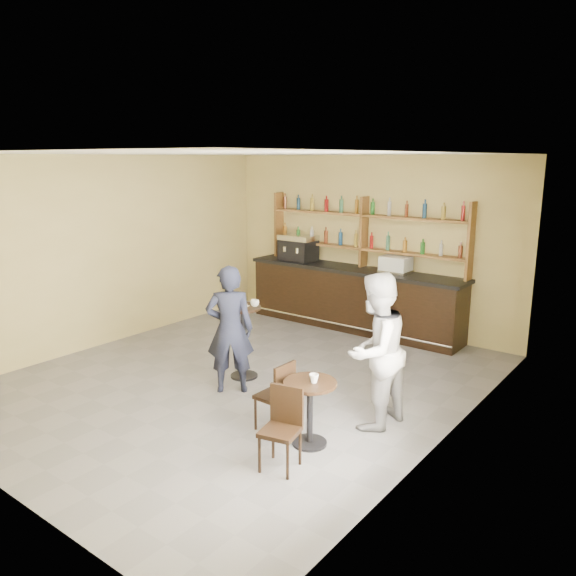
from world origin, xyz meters
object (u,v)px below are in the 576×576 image
Objects in this scene: chair_west at (274,395)px; patron_second at (375,351)px; man_main at (230,329)px; pedestal_table at (244,342)px; cafe_table at (310,413)px; espresso_machine at (298,248)px; pastry_case at (396,265)px; chair_south at (280,430)px; bar_counter at (353,298)px.

chair_west is 1.30m from patron_second.
man_main is at bearing -112.17° from chair_west.
pedestal_table is 0.61× the size of man_main.
patron_second reaches higher than chair_west.
cafe_table is at bearing -15.22° from patron_second.
espresso_machine is 2.13m from pastry_case.
pastry_case reaches higher than chair_south.
pedestal_table is at bearing -102.44° from pastry_case.
chair_west is (0.51, -4.06, -0.89)m from pastry_case.
cafe_table is 0.60m from chair_south.
man_main reaches higher than pastry_case.
chair_south is at bearing -39.89° from pedestal_table.
pastry_case is (0.85, 0.00, 0.73)m from bar_counter.
pastry_case is 3.63m from man_main.
cafe_table is at bearing -65.03° from bar_counter.
pedestal_table is 1.43× the size of cafe_table.
chair_west is (1.36, -4.06, -0.16)m from bar_counter.
pedestal_table is 1.26× the size of chair_west.
man_main is 2.35× the size of cafe_table.
bar_counter is 2.29× the size of patron_second.
chair_west is at bearing 174.81° from cafe_table.
pedestal_table is at bearing -89.10° from patron_second.
pedestal_table is 2.29m from patron_second.
patron_second reaches higher than bar_counter.
chair_west is (2.64, -4.06, -0.99)m from espresso_machine.
chair_south is 0.46× the size of patron_second.
cafe_table is at bearing 86.22° from chair_west.
espresso_machine is 0.66× the size of pedestal_table.
pedestal_table is 0.57× the size of patron_second.
pastry_case is at bearing 4.44° from espresso_machine.
pedestal_table is at bearing 127.23° from chair_south.
espresso_machine is 1.40× the size of pastry_case.
pastry_case is 4.34m from cafe_table.
chair_south is (0.60, -0.65, 0.00)m from chair_west.
cafe_table is at bearing 81.88° from chair_south.
man_main is 2.08× the size of chair_west.
pastry_case is at bearing 104.52° from cafe_table.
pastry_case is 0.59× the size of chair_south.
bar_counter reaches higher than cafe_table.
chair_south is (1.11, -4.71, -0.89)m from pastry_case.
cafe_table is (1.91, -4.11, -0.21)m from bar_counter.
cafe_table is at bearing -28.58° from pedestal_table.
cafe_table is 0.88× the size of chair_south.
man_main reaches higher than cafe_table.
bar_counter is 8.45× the size of pastry_case.
man_main is 1.37m from chair_west.
patron_second is (0.28, 1.45, 0.51)m from chair_south.
espresso_machine is at bearing 127.84° from cafe_table.
cafe_table is (3.19, -4.11, -1.04)m from espresso_machine.
man_main is (0.19, -0.48, 0.35)m from pedestal_table.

